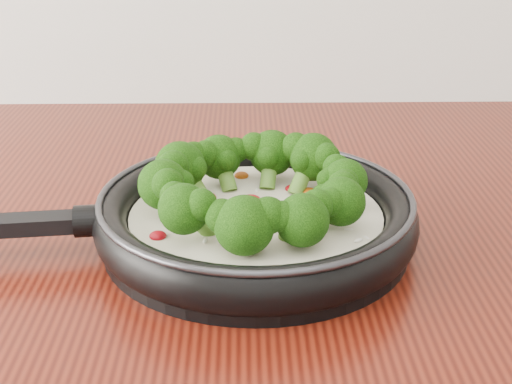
{
  "coord_description": "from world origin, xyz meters",
  "views": [
    {
      "loc": [
        -0.16,
        0.47,
        1.2
      ],
      "look_at": [
        -0.15,
        1.04,
        0.95
      ],
      "focal_mm": 49.96,
      "sensor_mm": 36.0,
      "label": 1
    }
  ],
  "objects": [
    {
      "name": "skillet",
      "position": [
        -0.15,
        1.04,
        0.93
      ],
      "size": [
        0.46,
        0.32,
        0.08
      ],
      "color": "black",
      "rests_on": "counter"
    }
  ]
}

